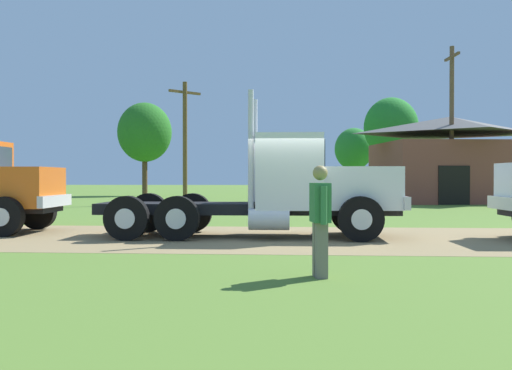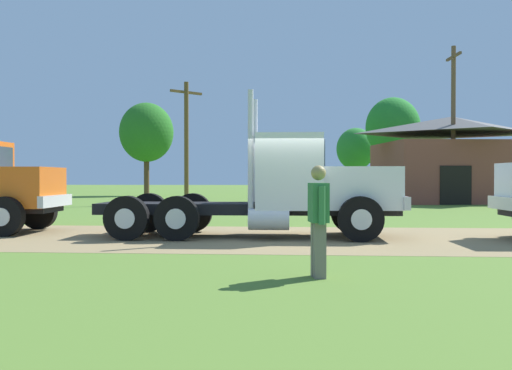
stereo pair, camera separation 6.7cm
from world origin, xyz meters
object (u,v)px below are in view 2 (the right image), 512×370
(utility_pole_near, at_px, (186,139))
(utility_pole_far, at_px, (453,121))
(shed_building, at_px, (452,161))
(truck_foreground_white, at_px, (290,189))
(visitor_standing_near, at_px, (318,216))

(utility_pole_near, xyz_separation_m, utility_pole_far, (15.38, 0.66, 1.00))
(shed_building, distance_m, utility_pole_near, 16.47)
(truck_foreground_white, height_order, utility_pole_near, utility_pole_near)
(visitor_standing_near, xyz_separation_m, shed_building, (9.13, 28.33, 1.61))
(visitor_standing_near, bearing_deg, utility_pole_far, 71.55)
(truck_foreground_white, distance_m, visitor_standing_near, 6.23)
(truck_foreground_white, xyz_separation_m, shed_building, (9.67, 22.13, 1.31))
(visitor_standing_near, relative_size, utility_pole_near, 0.25)
(visitor_standing_near, xyz_separation_m, utility_pole_near, (-6.90, 24.75, 2.84))
(utility_pole_near, bearing_deg, utility_pole_far, 2.45)
(truck_foreground_white, height_order, utility_pole_far, utility_pole_far)
(shed_building, bearing_deg, truck_foreground_white, -113.59)
(truck_foreground_white, relative_size, utility_pole_far, 0.88)
(visitor_standing_near, distance_m, utility_pole_near, 25.85)
(visitor_standing_near, xyz_separation_m, utility_pole_far, (8.48, 25.41, 3.84))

